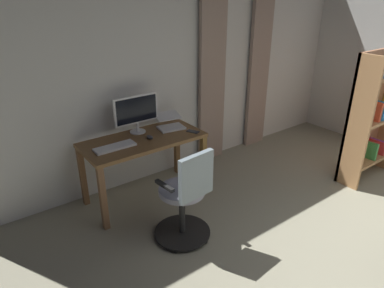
{
  "coord_description": "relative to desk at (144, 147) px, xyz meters",
  "views": [
    {
      "loc": [
        2.56,
        0.3,
        2.28
      ],
      "look_at": [
        0.67,
        -2.24,
        0.84
      ],
      "focal_mm": 32.49,
      "sensor_mm": 36.0,
      "label": 1
    }
  ],
  "objects": [
    {
      "name": "office_chair",
      "position": [
        0.06,
        0.9,
        -0.19
      ],
      "size": [
        0.56,
        0.56,
        0.97
      ],
      "rotation": [
        0.0,
        0.0,
        3.24
      ],
      "color": "black",
      "rests_on": "ground"
    },
    {
      "name": "curtain_right_panel",
      "position": [
        -1.27,
        -0.36,
        0.55
      ],
      "size": [
        0.41,
        0.06,
        2.38
      ],
      "primitive_type": "cube",
      "color": "gray",
      "rests_on": "ground"
    },
    {
      "name": "cell_phone_by_monitor",
      "position": [
        -0.55,
        0.18,
        0.11
      ],
      "size": [
        0.12,
        0.16,
        0.01
      ],
      "primitive_type": "cube",
      "rotation": [
        0.0,
        0.0,
        0.4
      ],
      "color": "#333338",
      "rests_on": "desk"
    },
    {
      "name": "computer_mouse",
      "position": [
        -0.06,
        0.05,
        0.12
      ],
      "size": [
        0.06,
        0.1,
        0.04
      ],
      "primitive_type": "ellipsoid",
      "color": "#333338",
      "rests_on": "desk"
    },
    {
      "name": "back_room_partition",
      "position": [
        -0.9,
        -0.47,
        0.7
      ],
      "size": [
        5.52,
        0.1,
        2.7
      ],
      "primitive_type": "cube",
      "color": "silver",
      "rests_on": "ground"
    },
    {
      "name": "curtain_left_panel",
      "position": [
        -2.16,
        -0.36,
        0.55
      ],
      "size": [
        0.37,
        0.06,
        2.38
      ],
      "primitive_type": "cube",
      "color": "gray",
      "rests_on": "ground"
    },
    {
      "name": "computer_keyboard",
      "position": [
        0.36,
        0.05,
        0.12
      ],
      "size": [
        0.43,
        0.15,
        0.02
      ],
      "primitive_type": "cube",
      "color": "white",
      "rests_on": "desk"
    },
    {
      "name": "laptop",
      "position": [
        -0.42,
        -0.1,
        0.16
      ],
      "size": [
        0.34,
        0.36,
        0.15
      ],
      "rotation": [
        0.0,
        0.0,
        -0.16
      ],
      "color": "white",
      "rests_on": "desk"
    },
    {
      "name": "bookshelf",
      "position": [
        -2.56,
        1.22,
        0.18
      ],
      "size": [
        0.88,
        0.3,
        1.62
      ],
      "color": "tan",
      "rests_on": "ground"
    },
    {
      "name": "computer_monitor",
      "position": [
        -0.04,
        -0.2,
        0.36
      ],
      "size": [
        0.54,
        0.18,
        0.43
      ],
      "color": "white",
      "rests_on": "desk"
    },
    {
      "name": "desk",
      "position": [
        0.0,
        0.0,
        0.0
      ],
      "size": [
        1.34,
        0.63,
        0.75
      ],
      "color": "brown",
      "rests_on": "ground"
    }
  ]
}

